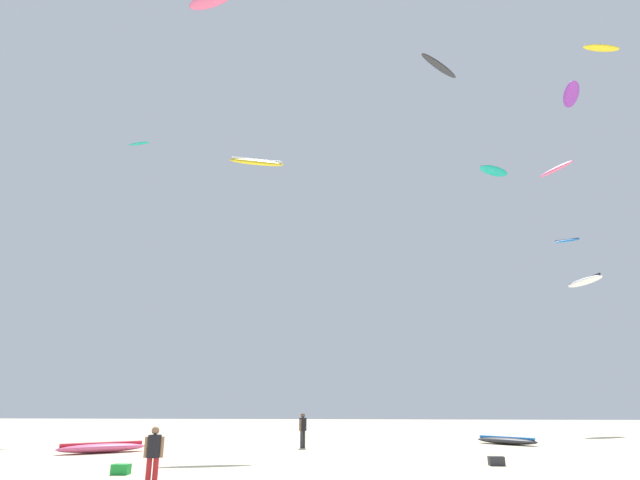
# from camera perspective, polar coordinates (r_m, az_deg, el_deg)

# --- Properties ---
(person_foreground) EXTENTS (0.53, 0.36, 1.61)m
(person_foreground) POSITION_cam_1_polar(r_m,az_deg,el_deg) (16.24, -17.81, -21.29)
(person_foreground) COLOR #B21E23
(person_foreground) RESTS_ON ground
(person_midground) EXTENTS (0.38, 0.51, 1.69)m
(person_midground) POSITION_cam_1_polar(r_m,az_deg,el_deg) (28.27, -1.90, -19.89)
(person_midground) COLOR #2D2D33
(person_midground) RESTS_ON ground
(kite_grounded_near) EXTENTS (3.23, 3.17, 0.43)m
(kite_grounded_near) POSITION_cam_1_polar(r_m,az_deg,el_deg) (32.24, 19.82, -20.02)
(kite_grounded_near) COLOR #2D2D33
(kite_grounded_near) RESTS_ON ground
(kite_grounded_mid) EXTENTS (3.80, 3.29, 0.51)m
(kite_grounded_mid) POSITION_cam_1_polar(r_m,az_deg,el_deg) (27.69, -22.84, -20.28)
(kite_grounded_mid) COLOR #E5598C
(kite_grounded_mid) RESTS_ON ground
(cooler_box) EXTENTS (0.56, 0.36, 0.32)m
(cooler_box) POSITION_cam_1_polar(r_m,az_deg,el_deg) (21.97, 18.80, -21.99)
(cooler_box) COLOR #2D2D33
(cooler_box) RESTS_ON ground
(gear_bag) EXTENTS (0.56, 0.36, 0.32)m
(gear_bag) POSITION_cam_1_polar(r_m,az_deg,el_deg) (19.64, -21.02, -22.45)
(gear_bag) COLOR green
(gear_bag) RESTS_ON ground
(kite_aloft_0) EXTENTS (1.87, 4.12, 0.48)m
(kite_aloft_0) POSITION_cam_1_polar(r_m,az_deg,el_deg) (44.68, 27.07, -4.07)
(kite_aloft_0) COLOR white
(kite_aloft_1) EXTENTS (2.18, 0.96, 0.26)m
(kite_aloft_1) POSITION_cam_1_polar(r_m,az_deg,el_deg) (34.13, 28.52, 18.04)
(kite_aloft_1) COLOR yellow
(kite_aloft_2) EXTENTS (2.22, 1.06, 0.40)m
(kite_aloft_2) POSITION_cam_1_polar(r_m,az_deg,el_deg) (50.00, -19.22, 9.97)
(kite_aloft_2) COLOR #19B29E
(kite_aloft_3) EXTENTS (3.03, 3.20, 0.84)m
(kite_aloft_3) POSITION_cam_1_polar(r_m,az_deg,el_deg) (33.68, 12.94, 18.13)
(kite_aloft_3) COLOR #2D2D33
(kite_aloft_4) EXTENTS (2.01, 2.88, 0.61)m
(kite_aloft_4) POSITION_cam_1_polar(r_m,az_deg,el_deg) (38.18, 24.49, 7.09)
(kite_aloft_4) COLOR #E5598C
(kite_aloft_5) EXTENTS (3.68, 1.98, 0.81)m
(kite_aloft_5) POSITION_cam_1_polar(r_m,az_deg,el_deg) (34.22, -6.95, 8.49)
(kite_aloft_5) COLOR yellow
(kite_aloft_6) EXTENTS (2.35, 4.48, 0.54)m
(kite_aloft_6) POSITION_cam_1_polar(r_m,az_deg,el_deg) (50.87, 25.86, 14.17)
(kite_aloft_6) COLOR purple
(kite_aloft_7) EXTENTS (2.15, 1.40, 0.42)m
(kite_aloft_7) POSITION_cam_1_polar(r_m,az_deg,el_deg) (49.56, 25.47, -0.06)
(kite_aloft_7) COLOR blue
(kite_aloft_8) EXTENTS (3.45, 2.03, 0.74)m
(kite_aloft_8) POSITION_cam_1_polar(r_m,az_deg,el_deg) (36.40, -11.86, 24.43)
(kite_aloft_8) COLOR #E5598C
(kite_aloft_9) EXTENTS (4.03, 3.18, 0.94)m
(kite_aloft_9) POSITION_cam_1_polar(r_m,az_deg,el_deg) (59.37, 18.54, 7.22)
(kite_aloft_9) COLOR #19B29E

